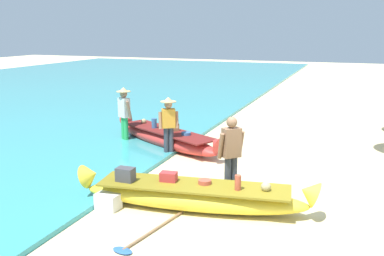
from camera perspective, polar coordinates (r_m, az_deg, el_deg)
The scene contains 8 objects.
ground_plane at distance 8.91m, azimuth 8.89°, elevation -10.04°, with size 80.00×80.00×0.00m, color beige.
boat_yellow_foreground at distance 8.52m, azimuth 0.11°, elevation -8.88°, with size 4.78×1.45×0.82m.
boat_red_midground at distance 12.88m, azimuth -3.31°, elevation -1.31°, with size 4.30×2.69×0.83m.
person_vendor_hatted at distance 11.90m, azimuth -3.12°, elevation 0.80°, with size 0.57×0.46×1.65m.
person_tourist_customer at distance 8.81m, azimuth 5.20°, elevation -3.35°, with size 0.53×0.53×1.75m.
person_vendor_assistant at distance 13.43m, azimuth -8.95°, elevation 2.25°, with size 0.58×0.45×1.73m.
cooler_box at distance 8.73m, azimuth -11.04°, elevation -9.50°, with size 0.46×0.31×0.32m, color silver.
paddle at distance 7.59m, azimuth -6.22°, elevation -13.98°, with size 0.55×1.85×0.05m.
Camera 1 is at (1.63, -8.05, 3.46)m, focal length 40.35 mm.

